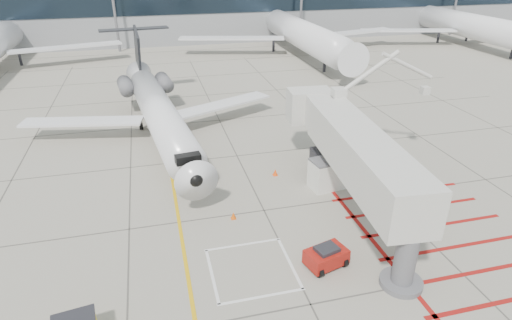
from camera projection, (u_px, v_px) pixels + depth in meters
name	position (u px, v px, depth m)	size (l,w,h in m)	color
ground_plane	(284.00, 250.00, 22.72)	(260.00, 260.00, 0.00)	gray
regional_jet	(163.00, 104.00, 32.79)	(22.56, 28.44, 7.45)	white
jet_bridge	(361.00, 164.00, 24.16)	(8.29, 17.50, 7.00)	silver
pushback_tug	(326.00, 256.00, 21.37)	(2.04, 1.28, 1.19)	maroon
baggage_cart	(331.00, 167.00, 29.97)	(2.16, 1.36, 1.36)	#55565A
ground_power_unit	(330.00, 173.00, 28.42)	(2.58, 1.51, 2.04)	silver
cone_nose	(233.00, 215.00, 25.32)	(0.32, 0.32, 0.44)	#DB530B
cone_side	(275.00, 172.00, 30.21)	(0.34, 0.34, 0.47)	#FD4B0D
bg_aircraft_c	(297.00, 14.00, 63.78)	(35.17, 39.08, 11.72)	silver
bg_aircraft_d	(466.00, 8.00, 70.35)	(34.43, 38.26, 11.48)	silver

